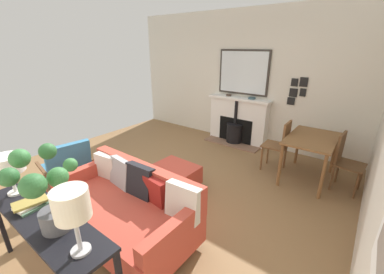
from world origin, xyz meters
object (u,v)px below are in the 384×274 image
(book_stack, at_px, (32,204))
(dining_chair_by_back_wall, at_px, (344,158))
(armchair_accent, at_px, (67,164))
(mantel_bowl_far, at_px, (252,98))
(fireplace, at_px, (237,123))
(sofa, at_px, (126,207))
(dining_chair_near_fireplace, at_px, (280,142))
(table_lamp_far_end, at_px, (72,206))
(ottoman, at_px, (174,176))
(dining_table, at_px, (311,143))
(mantel_bowl_near, at_px, (229,95))
(potted_plant, at_px, (45,190))
(console_table, at_px, (46,225))
(table_lamp_near_end, at_px, (8,165))

(book_stack, xyz_separation_m, dining_chair_by_back_wall, (-3.46, 2.13, -0.24))
(armchair_accent, bearing_deg, mantel_bowl_far, 158.51)
(fireplace, xyz_separation_m, sofa, (3.45, 0.33, -0.11))
(armchair_accent, height_order, dining_chair_near_fireplace, dining_chair_near_fireplace)
(fireplace, distance_m, book_stack, 4.29)
(table_lamp_far_end, height_order, dining_chair_near_fireplace, table_lamp_far_end)
(dining_chair_near_fireplace, bearing_deg, ottoman, -34.73)
(mantel_bowl_far, bearing_deg, dining_table, 59.26)
(sofa, bearing_deg, fireplace, -174.53)
(table_lamp_far_end, bearing_deg, ottoman, -157.42)
(mantel_bowl_near, bearing_deg, potted_plant, 11.04)
(sofa, bearing_deg, dining_chair_by_back_wall, 144.34)
(console_table, bearing_deg, fireplace, -175.63)
(console_table, relative_size, table_lamp_far_end, 3.16)
(table_lamp_far_end, relative_size, dining_table, 0.47)
(table_lamp_far_end, xyz_separation_m, dining_table, (-3.45, 0.80, -0.48))
(ottoman, distance_m, dining_chair_by_back_wall, 2.62)
(mantel_bowl_near, distance_m, table_lamp_far_end, 4.48)
(mantel_bowl_near, xyz_separation_m, sofa, (3.48, 0.61, -0.72))
(table_lamp_far_end, distance_m, dining_table, 3.58)
(mantel_bowl_far, distance_m, table_lamp_near_end, 4.35)
(mantel_bowl_far, relative_size, sofa, 0.09)
(fireplace, distance_m, dining_table, 1.93)
(armchair_accent, height_order, console_table, armchair_accent)
(sofa, height_order, dining_chair_by_back_wall, dining_chair_by_back_wall)
(fireplace, height_order, console_table, fireplace)
(ottoman, bearing_deg, book_stack, -1.94)
(dining_chair_by_back_wall, bearing_deg, table_lamp_near_end, -35.84)
(sofa, distance_m, ottoman, 1.07)
(fireplace, relative_size, potted_plant, 2.10)
(sofa, bearing_deg, potted_plant, 15.69)
(mantel_bowl_far, relative_size, table_lamp_near_end, 0.38)
(mantel_bowl_far, distance_m, dining_chair_by_back_wall, 2.18)
(mantel_bowl_near, relative_size, ottoman, 0.17)
(potted_plant, relative_size, dining_chair_by_back_wall, 0.76)
(potted_plant, bearing_deg, sofa, -164.31)
(table_lamp_near_end, distance_m, book_stack, 0.47)
(table_lamp_far_end, height_order, book_stack, table_lamp_far_end)
(dining_chair_by_back_wall, bearing_deg, mantel_bowl_far, -113.79)
(dining_chair_near_fireplace, distance_m, dining_chair_by_back_wall, 0.97)
(sofa, distance_m, book_stack, 0.95)
(mantel_bowl_far, relative_size, potted_plant, 0.22)
(sofa, xyz_separation_m, armchair_accent, (-0.04, -1.40, 0.11))
(table_lamp_far_end, height_order, potted_plant, potted_plant)
(fireplace, distance_m, mantel_bowl_far, 0.67)
(fireplace, xyz_separation_m, table_lamp_far_end, (4.28, 0.93, 0.66))
(fireplace, bearing_deg, table_lamp_near_end, -3.72)
(console_table, xyz_separation_m, table_lamp_near_end, (0.00, -0.61, 0.40))
(sofa, xyz_separation_m, dining_chair_near_fireplace, (-2.63, 0.92, 0.20))
(ottoman, relative_size, dining_table, 0.63)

